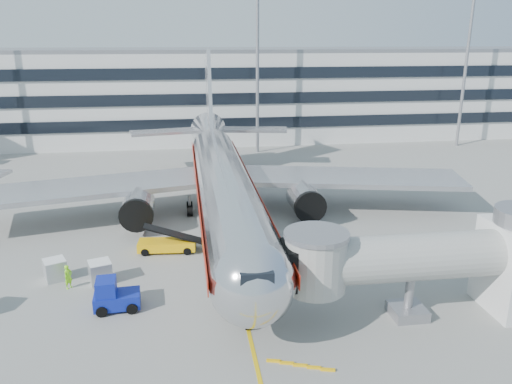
{
  "coord_description": "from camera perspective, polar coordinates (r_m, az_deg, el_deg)",
  "views": [
    {
      "loc": [
        -3.41,
        -35.04,
        17.41
      ],
      "look_at": [
        2.8,
        7.78,
        4.0
      ],
      "focal_mm": 35.0,
      "sensor_mm": 36.0,
      "label": 1
    }
  ],
  "objects": [
    {
      "name": "light_mast_east",
      "position": [
        89.46,
        23.0,
        14.29
      ],
      "size": [
        2.4,
        1.2,
        25.45
      ],
      "color": "gray",
      "rests_on": "ground"
    },
    {
      "name": "cargo_container_right",
      "position": [
        40.7,
        -21.97,
        -8.21
      ],
      "size": [
        1.96,
        1.96,
        1.58
      ],
      "color": "#B3B5BA",
      "rests_on": "ground"
    },
    {
      "name": "ground",
      "position": [
        39.27,
        -2.45,
        -9.11
      ],
      "size": [
        180.0,
        180.0,
        0.0
      ],
      "primitive_type": "plane",
      "color": "gray",
      "rests_on": "ground"
    },
    {
      "name": "belt_loader",
      "position": [
        43.14,
        -10.13,
        -5.87
      ],
      "size": [
        5.14,
        2.17,
        2.42
      ],
      "color": "#F3B40A",
      "rests_on": "ground"
    },
    {
      "name": "ramp_worker",
      "position": [
        38.94,
        -20.67,
        -9.06
      ],
      "size": [
        0.75,
        0.78,
        1.8
      ],
      "primitive_type": "imported",
      "rotation": [
        0.0,
        0.0,
        0.9
      ],
      "color": "#8AF519",
      "rests_on": "ground"
    },
    {
      "name": "terminal",
      "position": [
        93.54,
        -6.25,
        11.23
      ],
      "size": [
        150.0,
        24.25,
        15.6
      ],
      "color": "silver",
      "rests_on": "ground"
    },
    {
      "name": "cargo_container_front",
      "position": [
        39.14,
        -17.37,
        -8.7
      ],
      "size": [
        1.94,
        1.94,
        1.63
      ],
      "color": "#B3B5BA",
      "rests_on": "ground"
    },
    {
      "name": "main_jet",
      "position": [
        48.7,
        -3.94,
        1.48
      ],
      "size": [
        50.95,
        48.7,
        16.06
      ],
      "color": "silver",
      "rests_on": "ground"
    },
    {
      "name": "baggage_tug",
      "position": [
        35.16,
        -15.94,
        -11.38
      ],
      "size": [
        3.08,
        2.07,
        2.24
      ],
      "color": "#0D1D92",
      "rests_on": "ground"
    },
    {
      "name": "lead_in_line",
      "position": [
        48.4,
        -3.67,
        -3.89
      ],
      "size": [
        0.25,
        70.0,
        0.01
      ],
      "primitive_type": "cube",
      "color": "#E2B50B",
      "rests_on": "ground"
    },
    {
      "name": "light_mast_centre",
      "position": [
        77.92,
        0.17,
        15.36
      ],
      "size": [
        2.4,
        1.2,
        25.45
      ],
      "color": "gray",
      "rests_on": "ground"
    },
    {
      "name": "jet_bridge",
      "position": [
        34.02,
        20.01,
        -7.34
      ],
      "size": [
        17.8,
        4.5,
        7.0
      ],
      "color": "silver",
      "rests_on": "ground"
    }
  ]
}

